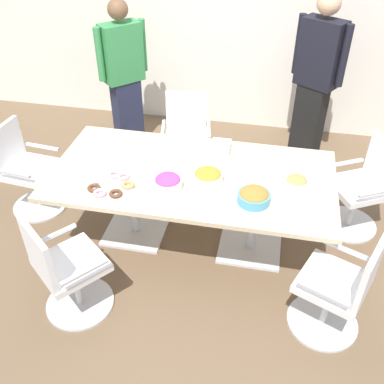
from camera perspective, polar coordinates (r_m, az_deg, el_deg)
The scene contains 16 objects.
ground_plane at distance 4.24m, azimuth -0.00°, elevation -5.99°, with size 10.00×10.00×0.01m, color brown.
back_wall at distance 5.66m, azimuth 5.29°, elevation 21.77°, with size 8.00×0.10×2.80m, color white.
conference_table at distance 3.83m, azimuth -0.00°, elevation 0.89°, with size 2.40×1.20×0.75m.
office_chair_0 at distance 4.65m, azimuth -20.41°, elevation 2.26°, with size 0.59×0.59×0.91m.
office_chair_1 at distance 3.50m, azimuth -15.91°, elevation -9.94°, with size 0.76×0.76×0.91m.
office_chair_2 at distance 3.42m, azimuth 18.36°, elevation -12.00°, with size 0.71×0.71×0.91m.
office_chair_3 at distance 4.42m, azimuth 20.97°, elevation 0.08°, with size 0.73×0.73×0.91m.
office_chair_4 at distance 4.89m, azimuth -0.77°, elevation 6.64°, with size 0.63×0.63×0.91m.
person_standing_0 at distance 5.32m, azimuth -8.74°, elevation 14.75°, with size 0.48×0.49×1.72m.
person_standing_1 at distance 5.14m, azimuth 15.67°, elevation 14.06°, with size 0.56×0.41×1.87m.
snack_bowl_cookies at distance 3.70m, azimuth 13.30°, elevation 1.35°, with size 0.19×0.19×0.08m.
snack_bowl_pretzels at distance 3.44m, azimuth 7.97°, elevation -0.53°, with size 0.26×0.26×0.12m.
snack_bowl_candy_mix at distance 3.56m, azimuth -3.12°, elevation 1.28°, with size 0.23×0.23×0.12m.
snack_bowl_chips_orange at distance 3.64m, azimuth 2.07°, elevation 2.07°, with size 0.25×0.25×0.10m.
donut_platter at distance 3.65m, azimuth -10.41°, elevation 0.91°, with size 0.38×0.38×0.04m.
napkin_pile at distance 4.04m, azimuth 3.72°, elevation 5.82°, with size 0.17×0.17×0.09m, color white.
Camera 1 is at (0.62, -3.02, 2.90)m, focal length 41.46 mm.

